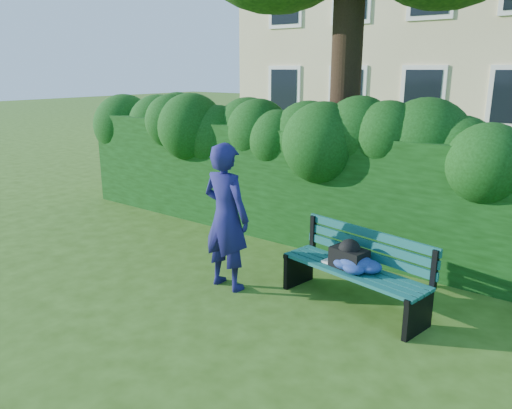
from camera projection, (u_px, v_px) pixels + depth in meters
The scene contains 4 objects.
ground at pixel (228, 285), 6.47m from camera, with size 80.00×80.00×0.00m, color #315114.
hedge at pixel (317, 186), 7.91m from camera, with size 10.00×1.00×1.80m.
park_bench at pixel (355, 266), 5.79m from camera, with size 1.87×0.86×0.89m.
man_reading at pixel (226, 217), 6.18m from camera, with size 0.68×0.45×1.86m, color navy.
Camera 1 is at (3.93, -4.50, 2.71)m, focal length 35.00 mm.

